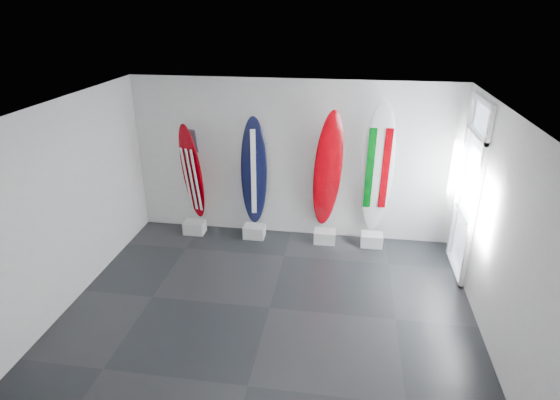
% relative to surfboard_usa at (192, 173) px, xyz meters
% --- Properties ---
extents(floor, '(6.00, 6.00, 0.00)m').
position_rel_surfboard_usa_xyz_m(floor, '(1.88, -2.28, -1.23)').
color(floor, black).
rests_on(floor, ground).
extents(ceiling, '(6.00, 6.00, 0.00)m').
position_rel_surfboard_usa_xyz_m(ceiling, '(1.88, -2.28, 1.77)').
color(ceiling, white).
rests_on(ceiling, wall_back).
extents(wall_back, '(6.00, 0.00, 6.00)m').
position_rel_surfboard_usa_xyz_m(wall_back, '(1.88, 0.22, 0.27)').
color(wall_back, silver).
rests_on(wall_back, ground).
extents(wall_front, '(6.00, 0.00, 6.00)m').
position_rel_surfboard_usa_xyz_m(wall_front, '(1.88, -4.78, 0.27)').
color(wall_front, silver).
rests_on(wall_front, ground).
extents(wall_left, '(0.00, 5.00, 5.00)m').
position_rel_surfboard_usa_xyz_m(wall_left, '(-1.12, -2.28, 0.27)').
color(wall_left, silver).
rests_on(wall_left, ground).
extents(wall_right, '(0.00, 5.00, 5.00)m').
position_rel_surfboard_usa_xyz_m(wall_right, '(4.88, -2.28, 0.27)').
color(wall_right, silver).
rests_on(wall_right, ground).
extents(display_block_usa, '(0.40, 0.30, 0.24)m').
position_rel_surfboard_usa_xyz_m(display_block_usa, '(0.00, -0.10, -1.11)').
color(display_block_usa, silver).
rests_on(display_block_usa, floor).
extents(surfboard_usa, '(0.55, 0.50, 1.99)m').
position_rel_surfboard_usa_xyz_m(surfboard_usa, '(0.00, 0.00, 0.00)').
color(surfboard_usa, '#820006').
rests_on(surfboard_usa, display_block_usa).
extents(display_block_navy, '(0.40, 0.30, 0.24)m').
position_rel_surfboard_usa_xyz_m(display_block_navy, '(1.20, -0.10, -1.11)').
color(display_block_navy, silver).
rests_on(display_block_navy, floor).
extents(surfboard_navy, '(0.52, 0.31, 2.14)m').
position_rel_surfboard_usa_xyz_m(surfboard_navy, '(1.20, 0.00, 0.08)').
color(surfboard_navy, black).
rests_on(surfboard_navy, display_block_navy).
extents(display_block_swiss, '(0.40, 0.30, 0.24)m').
position_rel_surfboard_usa_xyz_m(display_block_swiss, '(2.57, -0.10, -1.11)').
color(display_block_swiss, silver).
rests_on(display_block_swiss, floor).
extents(surfboard_swiss, '(0.67, 0.64, 2.34)m').
position_rel_surfboard_usa_xyz_m(surfboard_swiss, '(2.57, 0.00, 0.17)').
color(surfboard_swiss, '#820006').
rests_on(surfboard_swiss, display_block_swiss).
extents(display_block_italy, '(0.40, 0.30, 0.24)m').
position_rel_surfboard_usa_xyz_m(display_block_italy, '(3.45, -0.10, -1.11)').
color(display_block_italy, silver).
rests_on(display_block_italy, floor).
extents(surfboard_italy, '(0.59, 0.36, 2.52)m').
position_rel_surfboard_usa_xyz_m(surfboard_italy, '(3.45, 0.00, 0.27)').
color(surfboard_italy, white).
rests_on(surfboard_italy, display_block_italy).
extents(wall_outlet, '(0.09, 0.02, 0.13)m').
position_rel_surfboard_usa_xyz_m(wall_outlet, '(-0.57, 0.20, -0.88)').
color(wall_outlet, silver).
rests_on(wall_outlet, wall_back).
extents(glass_door, '(0.12, 1.16, 2.85)m').
position_rel_surfboard_usa_xyz_m(glass_door, '(4.85, -0.73, 0.20)').
color(glass_door, white).
rests_on(glass_door, floor).
extents(balcony, '(2.80, 2.20, 1.20)m').
position_rel_surfboard_usa_xyz_m(balcony, '(6.18, -0.73, -0.73)').
color(balcony, slate).
rests_on(balcony, ground).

